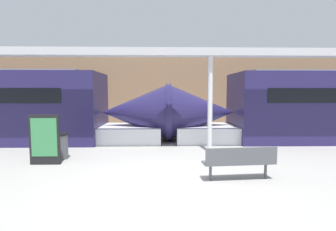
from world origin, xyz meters
TOP-DOWN VIEW (x-y plane):
  - ground_plane at (0.00, 0.00)m, footprint 60.00×60.00m
  - station_wall at (0.00, 11.43)m, footprint 56.00×0.20m
  - bench_near at (1.79, 0.44)m, footprint 1.86×0.60m
  - trash_bin at (-3.57, 2.73)m, footprint 0.54×0.54m
  - poster_board at (-3.76, 2.03)m, footprint 0.92×0.07m
  - support_column_near at (1.63, 3.71)m, footprint 0.18×0.18m
  - canopy_beam at (1.63, 3.71)m, footprint 28.00×0.60m

SIDE VIEW (x-z plane):
  - ground_plane at x=0.00m, z-range 0.00..0.00m
  - trash_bin at x=-3.57m, z-range 0.00..0.86m
  - bench_near at x=1.79m, z-range 0.08..0.95m
  - poster_board at x=-3.76m, z-range 0.01..1.56m
  - support_column_near at x=1.63m, z-range 0.00..3.53m
  - station_wall at x=0.00m, z-range 0.00..5.00m
  - canopy_beam at x=1.63m, z-range 3.53..3.81m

